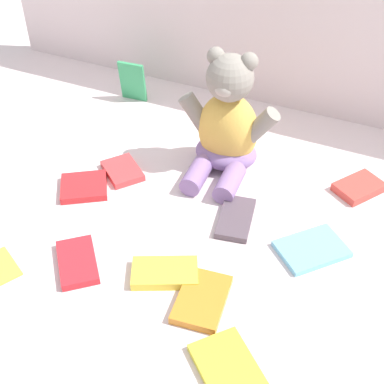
{
  "coord_description": "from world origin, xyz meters",
  "views": [
    {
      "loc": [
        0.33,
        -0.83,
        0.79
      ],
      "look_at": [
        -0.01,
        -0.1,
        0.1
      ],
      "focal_mm": 48.94,
      "sensor_mm": 36.0,
      "label": 1
    }
  ],
  "objects_px": {
    "book_case_1": "(122,171)",
    "book_case_4": "(359,187)",
    "book_case_8": "(77,262)",
    "book_case_3": "(236,218)",
    "teddy_bear": "(227,127)",
    "book_case_5": "(84,187)",
    "book_case_11": "(133,82)",
    "book_case_6": "(227,366)",
    "book_case_9": "(202,299)",
    "book_case_0": "(163,272)",
    "book_case_2": "(312,249)"
  },
  "relations": [
    {
      "from": "book_case_4",
      "to": "book_case_6",
      "type": "xyz_separation_m",
      "value": [
        -0.11,
        -0.55,
        -0.0
      ]
    },
    {
      "from": "book_case_1",
      "to": "book_case_2",
      "type": "height_order",
      "value": "book_case_1"
    },
    {
      "from": "book_case_5",
      "to": "book_case_8",
      "type": "distance_m",
      "value": 0.23
    },
    {
      "from": "book_case_6",
      "to": "teddy_bear",
      "type": "bearing_deg",
      "value": -116.34
    },
    {
      "from": "book_case_0",
      "to": "book_case_1",
      "type": "bearing_deg",
      "value": -161.57
    },
    {
      "from": "book_case_5",
      "to": "book_case_8",
      "type": "height_order",
      "value": "same"
    },
    {
      "from": "book_case_2",
      "to": "book_case_8",
      "type": "xyz_separation_m",
      "value": [
        -0.41,
        -0.23,
        0.0
      ]
    },
    {
      "from": "book_case_4",
      "to": "book_case_1",
      "type": "bearing_deg",
      "value": -128.19
    },
    {
      "from": "book_case_1",
      "to": "book_case_2",
      "type": "bearing_deg",
      "value": -59.11
    },
    {
      "from": "teddy_bear",
      "to": "book_case_5",
      "type": "bearing_deg",
      "value": -143.04
    },
    {
      "from": "teddy_bear",
      "to": "book_case_4",
      "type": "height_order",
      "value": "teddy_bear"
    },
    {
      "from": "book_case_1",
      "to": "book_case_5",
      "type": "distance_m",
      "value": 0.1
    },
    {
      "from": "book_case_0",
      "to": "book_case_6",
      "type": "height_order",
      "value": "book_case_0"
    },
    {
      "from": "book_case_2",
      "to": "book_case_6",
      "type": "bearing_deg",
      "value": 121.78
    },
    {
      "from": "book_case_4",
      "to": "book_case_5",
      "type": "xyz_separation_m",
      "value": [
        -0.58,
        -0.26,
        -0.0
      ]
    },
    {
      "from": "book_case_0",
      "to": "book_case_4",
      "type": "height_order",
      "value": "same"
    },
    {
      "from": "book_case_3",
      "to": "book_case_5",
      "type": "distance_m",
      "value": 0.36
    },
    {
      "from": "book_case_1",
      "to": "book_case_3",
      "type": "xyz_separation_m",
      "value": [
        0.31,
        -0.04,
        -0.0
      ]
    },
    {
      "from": "book_case_8",
      "to": "book_case_5",
      "type": "bearing_deg",
      "value": -100.34
    },
    {
      "from": "book_case_5",
      "to": "book_case_11",
      "type": "bearing_deg",
      "value": 160.09
    },
    {
      "from": "book_case_6",
      "to": "book_case_11",
      "type": "xyz_separation_m",
      "value": [
        -0.57,
        0.69,
        0.05
      ]
    },
    {
      "from": "book_case_1",
      "to": "book_case_4",
      "type": "height_order",
      "value": "book_case_4"
    },
    {
      "from": "book_case_9",
      "to": "book_case_5",
      "type": "bearing_deg",
      "value": 147.17
    },
    {
      "from": "book_case_2",
      "to": "book_case_6",
      "type": "xyz_separation_m",
      "value": [
        -0.06,
        -0.32,
        0.0
      ]
    },
    {
      "from": "book_case_2",
      "to": "book_case_5",
      "type": "height_order",
      "value": "book_case_5"
    },
    {
      "from": "book_case_3",
      "to": "book_case_8",
      "type": "distance_m",
      "value": 0.35
    },
    {
      "from": "book_case_1",
      "to": "book_case_4",
      "type": "bearing_deg",
      "value": -33.86
    },
    {
      "from": "book_case_0",
      "to": "book_case_9",
      "type": "relative_size",
      "value": 1.0
    },
    {
      "from": "teddy_bear",
      "to": "book_case_9",
      "type": "distance_m",
      "value": 0.44
    },
    {
      "from": "book_case_11",
      "to": "book_case_3",
      "type": "bearing_deg",
      "value": -42.31
    },
    {
      "from": "book_case_8",
      "to": "book_case_6",
      "type": "bearing_deg",
      "value": 125.26
    },
    {
      "from": "teddy_bear",
      "to": "book_case_6",
      "type": "height_order",
      "value": "teddy_bear"
    },
    {
      "from": "book_case_1",
      "to": "book_case_11",
      "type": "relative_size",
      "value": 0.87
    },
    {
      "from": "book_case_6",
      "to": "book_case_1",
      "type": "bearing_deg",
      "value": -90.38
    },
    {
      "from": "book_case_5",
      "to": "book_case_9",
      "type": "bearing_deg",
      "value": 31.12
    },
    {
      "from": "book_case_5",
      "to": "book_case_8",
      "type": "xyz_separation_m",
      "value": [
        0.12,
        -0.2,
        -0.0
      ]
    },
    {
      "from": "book_case_8",
      "to": "book_case_0",
      "type": "bearing_deg",
      "value": 154.68
    },
    {
      "from": "teddy_bear",
      "to": "book_case_9",
      "type": "xyz_separation_m",
      "value": [
        0.12,
        -0.41,
        -0.1
      ]
    },
    {
      "from": "book_case_8",
      "to": "book_case_3",
      "type": "bearing_deg",
      "value": -174.56
    },
    {
      "from": "book_case_8",
      "to": "book_case_11",
      "type": "xyz_separation_m",
      "value": [
        -0.21,
        0.61,
        0.05
      ]
    },
    {
      "from": "book_case_0",
      "to": "book_case_1",
      "type": "relative_size",
      "value": 1.24
    },
    {
      "from": "book_case_2",
      "to": "book_case_3",
      "type": "xyz_separation_m",
      "value": [
        -0.17,
        0.02,
        0.0
      ]
    },
    {
      "from": "book_case_4",
      "to": "book_case_8",
      "type": "distance_m",
      "value": 0.66
    },
    {
      "from": "book_case_9",
      "to": "book_case_11",
      "type": "height_order",
      "value": "book_case_11"
    },
    {
      "from": "book_case_3",
      "to": "book_case_4",
      "type": "bearing_deg",
      "value": -146.78
    },
    {
      "from": "book_case_4",
      "to": "book_case_11",
      "type": "relative_size",
      "value": 0.91
    },
    {
      "from": "book_case_3",
      "to": "book_case_11",
      "type": "relative_size",
      "value": 1.1
    },
    {
      "from": "book_case_6",
      "to": "book_case_9",
      "type": "bearing_deg",
      "value": -97.85
    },
    {
      "from": "book_case_1",
      "to": "book_case_11",
      "type": "height_order",
      "value": "book_case_11"
    },
    {
      "from": "book_case_1",
      "to": "book_case_9",
      "type": "distance_m",
      "value": 0.43
    }
  ]
}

